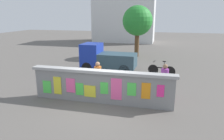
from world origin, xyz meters
TOP-DOWN VIEW (x-y plane):
  - ground at (0.00, 8.00)m, footprint 60.00×60.00m
  - poster_wall at (-0.00, -0.00)m, footprint 6.34×0.42m
  - auto_rickshaw_truck at (-1.21, 5.03)m, footprint 3.64×1.59m
  - motorcycle at (1.24, 2.45)m, footprint 1.90×0.56m
  - bicycle_near at (2.44, 4.86)m, footprint 1.68×0.50m
  - bicycle_far at (-1.80, 1.00)m, footprint 1.65×0.61m
  - person_walking at (-0.41, 0.82)m, footprint 0.45×0.45m
  - person_bystander at (2.63, 1.13)m, footprint 0.43×0.43m
  - tree_roadside at (0.10, 10.68)m, footprint 2.63×2.63m
  - building_background at (-3.08, 21.05)m, footprint 8.47×4.40m

SIDE VIEW (x-z plane):
  - ground at x=0.00m, z-range 0.00..0.00m
  - bicycle_near at x=2.44m, z-range -0.11..0.84m
  - bicycle_far at x=-1.80m, z-range -0.11..0.84m
  - motorcycle at x=1.24m, z-range 0.03..0.90m
  - poster_wall at x=0.00m, z-range 0.02..1.48m
  - auto_rickshaw_truck at x=-1.21m, z-range -0.02..1.83m
  - person_walking at x=-0.41m, z-range 0.18..1.80m
  - person_bystander at x=2.63m, z-range 0.18..1.80m
  - tree_roadside at x=0.10m, z-range 0.90..5.40m
  - building_background at x=-3.08m, z-range 0.03..7.05m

